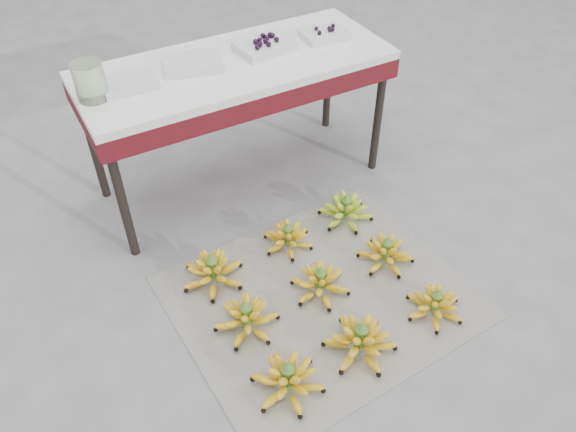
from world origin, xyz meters
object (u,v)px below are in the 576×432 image
bunch_front_left (288,379)px  bunch_mid_right (386,253)px  glass_jar (90,82)px  newspaper_mat (321,297)px  tray_far_right (324,34)px  bunch_mid_left (247,318)px  bunch_front_right (435,305)px  tray_far_left (128,83)px  tray_left (193,63)px  bunch_back_right (346,210)px  bunch_mid_center (320,283)px  bunch_back_center (288,238)px  tray_right (265,46)px  bunch_front_center (360,340)px  bunch_back_left (213,272)px  vendor_table (236,77)px

bunch_front_left → bunch_mid_right: 0.82m
bunch_front_left → glass_jar: bearing=85.2°
newspaper_mat → tray_far_right: 1.32m
newspaper_mat → bunch_mid_left: bearing=177.7°
bunch_front_right → tray_far_left: size_ratio=1.37×
bunch_front_left → tray_left: 1.47m
newspaper_mat → bunch_back_right: 0.54m
bunch_front_right → glass_jar: 1.75m
bunch_mid_center → glass_jar: glass_jar is taller
tray_far_right → bunch_back_center: bearing=-132.7°
bunch_mid_right → bunch_back_center: 0.47m
bunch_back_center → tray_far_left: 1.02m
tray_right → newspaper_mat: bearing=-103.9°
bunch_back_right → tray_left: (-0.51, 0.59, 0.68)m
bunch_front_center → bunch_mid_left: bunch_front_center is taller
bunch_front_left → tray_far_left: size_ratio=1.47×
bunch_mid_center → tray_right: size_ratio=1.01×
bunch_back_center → tray_far_left: tray_far_left is taller
bunch_back_right → bunch_mid_center: bearing=-150.1°
bunch_mid_left → tray_right: (0.60, 0.94, 0.68)m
tray_left → bunch_mid_left: bearing=-103.5°
newspaper_mat → bunch_mid_right: (0.38, 0.04, 0.06)m
bunch_back_right → tray_far_left: bearing=132.7°
bunch_mid_left → glass_jar: size_ratio=2.08×
bunch_mid_center → bunch_back_right: bunch_back_right is taller
newspaper_mat → tray_far_right: bearing=58.9°
bunch_front_left → bunch_back_left: 0.65m
bunch_back_right → tray_right: tray_right is taller
tray_left → bunch_front_left: bearing=-99.6°
bunch_back_right → tray_far_right: 0.90m
bunch_mid_right → vendor_table: size_ratio=0.18×
tray_far_right → tray_left: bearing=177.4°
bunch_front_center → vendor_table: vendor_table is taller
bunch_back_center → glass_jar: 1.13m
tray_far_left → glass_jar: size_ratio=1.47×
bunch_front_center → bunch_mid_right: size_ratio=1.43×
bunch_mid_left → tray_far_right: size_ratio=1.48×
bunch_back_left → tray_far_right: 1.31m
bunch_mid_right → tray_far_right: 1.14m
vendor_table → tray_right: 0.21m
tray_right → tray_left: bearing=179.0°
vendor_table → bunch_front_left: bearing=-108.3°
bunch_front_center → bunch_back_left: size_ratio=1.01×
newspaper_mat → bunch_mid_right: size_ratio=4.70×
bunch_front_center → bunch_back_left: (-0.37, 0.64, -0.00)m
newspaper_mat → bunch_back_right: (0.38, 0.38, 0.06)m
bunch_back_center → tray_right: (0.21, 0.60, 0.69)m
bunch_mid_left → vendor_table: bearing=81.5°
tray_left → glass_jar: size_ratio=1.88×
bunch_mid_right → bunch_back_right: size_ratio=0.81×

